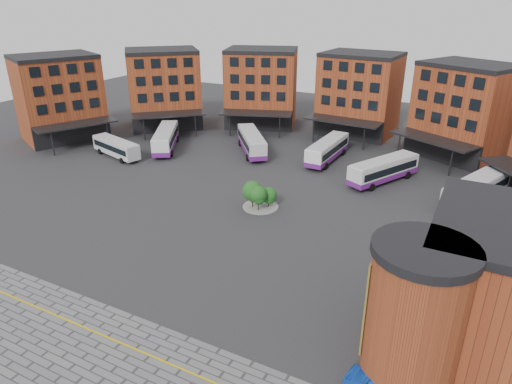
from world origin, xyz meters
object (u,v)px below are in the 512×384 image
at_px(bus_b, 166,138).
at_px(bus_f, 476,190).
at_px(bus_e, 384,170).
at_px(bus_c, 252,142).
at_px(bus_d, 327,150).
at_px(tree_island, 259,195).
at_px(bus_a, 116,147).

relative_size(bus_b, bus_f, 0.95).
distance_m(bus_e, bus_f, 12.03).
relative_size(bus_c, bus_d, 0.94).
xyz_separation_m(bus_c, bus_e, (22.09, -2.80, -0.04)).
relative_size(tree_island, bus_c, 0.39).
relative_size(bus_a, bus_f, 0.82).
bearing_deg(bus_f, bus_a, -150.61).
xyz_separation_m(tree_island, bus_e, (11.41, 15.55, -0.04)).
bearing_deg(bus_a, bus_c, -41.41).
height_order(tree_island, bus_b, tree_island).
height_order(tree_island, bus_c, tree_island).
relative_size(bus_d, bus_f, 0.94).
xyz_separation_m(bus_d, bus_e, (9.78, -4.73, 0.00)).
xyz_separation_m(bus_b, bus_c, (13.56, 5.02, -0.03)).
bearing_deg(tree_island, bus_f, 29.85).
bearing_deg(bus_b, bus_f, -29.74).
bearing_deg(bus_b, tree_island, -58.54).
relative_size(bus_e, bus_f, 0.93).
height_order(bus_c, bus_d, bus_c).
bearing_deg(bus_c, bus_e, -45.39).
xyz_separation_m(bus_e, bus_f, (11.82, -2.22, 0.11)).
bearing_deg(tree_island, bus_e, 53.74).
distance_m(bus_b, bus_d, 26.79).
distance_m(bus_c, bus_d, 12.46).
bearing_deg(bus_e, bus_d, -178.97).
distance_m(bus_a, bus_c, 21.68).
relative_size(bus_b, bus_d, 1.01).
distance_m(bus_a, bus_b, 8.22).
xyz_separation_m(tree_island, bus_f, (23.23, 13.33, 0.07)).
relative_size(bus_d, bus_e, 1.01).
distance_m(bus_a, bus_d, 33.44).
distance_m(bus_a, bus_f, 52.52).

